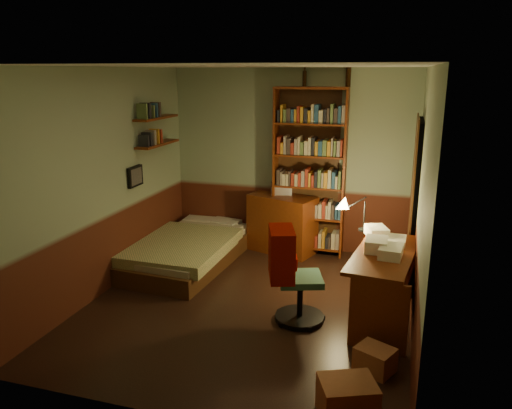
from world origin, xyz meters
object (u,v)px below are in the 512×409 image
(mini_stereo, at_px, (281,188))
(cardboard_box_a, at_px, (347,400))
(office_chair, at_px, (300,278))
(bed, at_px, (188,241))
(desk, at_px, (382,286))
(dresser, at_px, (282,224))
(desk_lamp, at_px, (365,204))
(cardboard_box_b, at_px, (375,359))
(bookshelf, at_px, (309,173))

(mini_stereo, bearing_deg, cardboard_box_a, -84.87)
(office_chair, xyz_separation_m, cardboard_box_a, (0.66, -1.41, -0.32))
(bed, height_order, desk, desk)
(dresser, distance_m, office_chair, 2.10)
(office_chair, bearing_deg, desk_lamp, 42.62)
(bed, bearing_deg, desk, -14.99)
(cardboard_box_a, relative_size, cardboard_box_b, 1.33)
(mini_stereo, distance_m, cardboard_box_a, 3.86)
(mini_stereo, distance_m, desk_lamp, 1.71)
(bed, bearing_deg, mini_stereo, 44.18)
(desk, height_order, cardboard_box_b, desk)
(bed, distance_m, desk, 2.77)
(dresser, distance_m, cardboard_box_a, 3.66)
(dresser, relative_size, cardboard_box_b, 3.01)
(bed, distance_m, cardboard_box_a, 3.59)
(desk_lamp, relative_size, cardboard_box_b, 2.03)
(dresser, height_order, mini_stereo, mini_stereo)
(bed, xyz_separation_m, cardboard_box_b, (2.64, -1.90, -0.20))
(bookshelf, bearing_deg, desk, -59.20)
(bed, relative_size, bookshelf, 0.90)
(cardboard_box_a, height_order, cardboard_box_b, cardboard_box_a)
(mini_stereo, bearing_deg, desk, -65.92)
(bed, distance_m, mini_stereo, 1.54)
(desk_lamp, bearing_deg, desk, -91.42)
(dresser, relative_size, desk_lamp, 1.48)
(desk_lamp, height_order, cardboard_box_b, desk_lamp)
(cardboard_box_b, bearing_deg, dresser, 119.15)
(dresser, distance_m, bookshelf, 0.84)
(office_chair, height_order, cardboard_box_b, office_chair)
(bed, bearing_deg, office_chair, -29.58)
(bookshelf, xyz_separation_m, cardboard_box_a, (0.98, -3.48, -1.02))
(desk_lamp, bearing_deg, office_chair, -142.22)
(bed, relative_size, dresser, 2.25)
(bed, xyz_separation_m, cardboard_box_a, (2.47, -2.60, -0.16))
(bookshelf, height_order, desk_lamp, bookshelf)
(desk_lamp, relative_size, office_chair, 0.66)
(desk, bearing_deg, bookshelf, 129.87)
(cardboard_box_a, xyz_separation_m, cardboard_box_b, (0.16, 0.69, -0.04))
(mini_stereo, bearing_deg, cardboard_box_b, -77.65)
(mini_stereo, height_order, office_chair, mini_stereo)
(bed, height_order, desk_lamp, desk_lamp)
(cardboard_box_b, bearing_deg, bed, 144.14)
(mini_stereo, relative_size, office_chair, 0.31)
(bookshelf, relative_size, cardboard_box_a, 5.68)
(bookshelf, bearing_deg, bed, -151.40)
(mini_stereo, relative_size, desk, 0.21)
(office_chair, bearing_deg, desk, 1.71)
(dresser, height_order, desk_lamp, desk_lamp)
(mini_stereo, xyz_separation_m, bookshelf, (0.41, -0.04, 0.26))
(dresser, xyz_separation_m, cardboard_box_b, (1.51, -2.70, -0.31))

